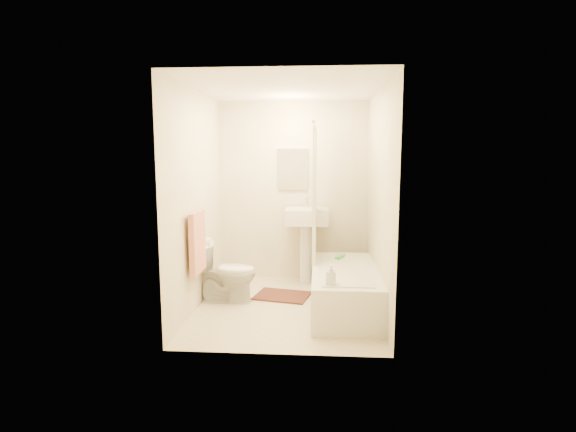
# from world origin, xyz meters

# --- Properties ---
(floor) EXTENTS (2.40, 2.40, 0.00)m
(floor) POSITION_xyz_m (0.00, 0.00, 0.00)
(floor) COLOR beige
(floor) RESTS_ON ground
(ceiling) EXTENTS (2.40, 2.40, 0.00)m
(ceiling) POSITION_xyz_m (0.00, 0.00, 2.40)
(ceiling) COLOR white
(ceiling) RESTS_ON ground
(wall_back) EXTENTS (2.00, 0.02, 2.40)m
(wall_back) POSITION_xyz_m (0.00, 1.20, 1.20)
(wall_back) COLOR beige
(wall_back) RESTS_ON ground
(wall_left) EXTENTS (0.02, 2.40, 2.40)m
(wall_left) POSITION_xyz_m (-1.00, 0.00, 1.20)
(wall_left) COLOR beige
(wall_left) RESTS_ON ground
(wall_right) EXTENTS (0.02, 2.40, 2.40)m
(wall_right) POSITION_xyz_m (1.00, 0.00, 1.20)
(wall_right) COLOR beige
(wall_right) RESTS_ON ground
(mirror) EXTENTS (0.40, 0.03, 0.55)m
(mirror) POSITION_xyz_m (0.00, 1.18, 1.50)
(mirror) COLOR white
(mirror) RESTS_ON wall_back
(curtain_rod) EXTENTS (0.03, 1.70, 0.03)m
(curtain_rod) POSITION_xyz_m (0.30, 0.10, 2.00)
(curtain_rod) COLOR silver
(curtain_rod) RESTS_ON wall_back
(shower_curtain) EXTENTS (0.04, 0.80, 1.55)m
(shower_curtain) POSITION_xyz_m (0.30, 0.50, 1.22)
(shower_curtain) COLOR silver
(shower_curtain) RESTS_ON curtain_rod
(towel_bar) EXTENTS (0.02, 0.60, 0.02)m
(towel_bar) POSITION_xyz_m (-0.96, -0.25, 1.10)
(towel_bar) COLOR silver
(towel_bar) RESTS_ON wall_left
(towel) EXTENTS (0.06, 0.45, 0.66)m
(towel) POSITION_xyz_m (-0.93, -0.25, 0.78)
(towel) COLOR #CC7266
(towel) RESTS_ON towel_bar
(toilet_paper) EXTENTS (0.11, 0.12, 0.12)m
(toilet_paper) POSITION_xyz_m (-0.93, 0.12, 0.70)
(toilet_paper) COLOR white
(toilet_paper) RESTS_ON wall_left
(toilet) EXTENTS (0.70, 0.39, 0.68)m
(toilet) POSITION_xyz_m (-0.71, 0.17, 0.34)
(toilet) COLOR white
(toilet) RESTS_ON floor
(sink) EXTENTS (0.56, 0.45, 1.09)m
(sink) POSITION_xyz_m (0.20, 0.95, 0.54)
(sink) COLOR silver
(sink) RESTS_ON floor
(bathtub) EXTENTS (0.71, 1.62, 0.46)m
(bathtub) POSITION_xyz_m (0.64, -0.01, 0.23)
(bathtub) COLOR silver
(bathtub) RESTS_ON floor
(bath_mat) EXTENTS (0.71, 0.59, 0.02)m
(bath_mat) POSITION_xyz_m (-0.08, 0.36, 0.01)
(bath_mat) COLOR #47271E
(bath_mat) RESTS_ON floor
(soap_bottle) EXTENTS (0.10, 0.10, 0.21)m
(soap_bottle) POSITION_xyz_m (0.48, -0.64, 0.56)
(soap_bottle) COLOR silver
(soap_bottle) RESTS_ON bathtub
(scrub_brush) EXTENTS (0.13, 0.19, 0.04)m
(scrub_brush) POSITION_xyz_m (0.61, 0.45, 0.48)
(scrub_brush) COLOR green
(scrub_brush) RESTS_ON bathtub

